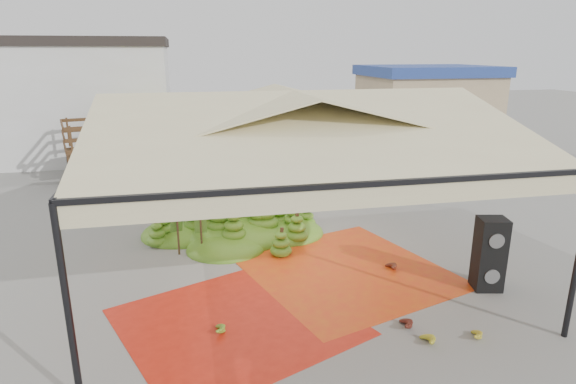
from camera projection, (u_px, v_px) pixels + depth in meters
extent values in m
plane|color=slate|center=(293.00, 262.00, 11.42)|extent=(90.00, 90.00, 0.00)
cylinder|color=black|center=(68.00, 309.00, 6.44)|extent=(0.10, 0.10, 3.00)
cylinder|color=black|center=(129.00, 170.00, 13.94)|extent=(0.10, 0.10, 3.00)
cylinder|color=black|center=(386.00, 158.00, 15.55)|extent=(0.10, 0.10, 3.00)
pyramid|color=beige|center=(293.00, 114.00, 10.43)|extent=(8.00, 8.00, 1.00)
cube|color=black|center=(293.00, 137.00, 10.57)|extent=(8.00, 8.00, 0.08)
cube|color=beige|center=(293.00, 145.00, 10.62)|extent=(8.00, 8.00, 0.36)
cube|color=silver|center=(11.00, 104.00, 21.83)|extent=(14.00, 6.00, 5.00)
cube|color=black|center=(1.00, 42.00, 21.07)|extent=(14.30, 6.30, 0.40)
cube|color=tan|center=(425.00, 111.00, 25.12)|extent=(6.00, 5.00, 3.60)
cube|color=navy|center=(428.00, 71.00, 24.54)|extent=(6.30, 5.30, 0.50)
cube|color=red|center=(236.00, 322.00, 8.90)|extent=(4.97, 4.87, 0.01)
cube|color=red|center=(346.00, 270.00, 10.99)|extent=(5.16, 5.29, 0.01)
ellipsoid|color=#4A7418|center=(236.00, 216.00, 12.97)|extent=(5.53, 4.72, 1.10)
ellipsoid|color=gold|center=(472.00, 333.00, 8.40)|extent=(0.54, 0.50, 0.20)
ellipsoid|color=gold|center=(424.00, 338.00, 8.21)|extent=(0.49, 0.41, 0.21)
ellipsoid|color=#521B12|center=(402.00, 322.00, 8.69)|extent=(0.56, 0.48, 0.23)
ellipsoid|color=#5D1D15|center=(388.00, 265.00, 10.99)|extent=(0.50, 0.42, 0.22)
ellipsoid|color=#4D7718|center=(215.00, 327.00, 8.54)|extent=(0.47, 0.39, 0.21)
ellipsoid|color=#377017|center=(203.00, 158.00, 10.30)|extent=(0.24, 0.24, 0.20)
ellipsoid|color=#377017|center=(272.00, 155.00, 10.60)|extent=(0.24, 0.24, 0.20)
ellipsoid|color=#377017|center=(337.00, 152.00, 10.90)|extent=(0.24, 0.24, 0.20)
cube|color=black|center=(487.00, 271.00, 10.07)|extent=(0.65, 0.60, 0.78)
cube|color=black|center=(492.00, 236.00, 9.85)|extent=(0.65, 0.60, 0.78)
imported|color=gray|center=(278.00, 187.00, 14.38)|extent=(0.75, 0.59, 1.81)
cube|color=#4D3319|center=(137.00, 149.00, 19.09)|extent=(5.57, 3.56, 0.12)
cube|color=silver|center=(219.00, 140.00, 20.50)|extent=(2.35, 2.65, 2.37)
cylinder|color=black|center=(91.00, 175.00, 17.59)|extent=(0.97, 0.53, 0.93)
cylinder|color=black|center=(86.00, 164.00, 19.36)|extent=(0.97, 0.53, 0.93)
cylinder|color=black|center=(180.00, 166.00, 18.99)|extent=(0.97, 0.53, 0.93)
cylinder|color=black|center=(168.00, 156.00, 20.76)|extent=(0.97, 0.53, 0.93)
cylinder|color=black|center=(222.00, 161.00, 19.73)|extent=(0.97, 0.53, 0.93)
cylinder|color=black|center=(208.00, 152.00, 21.50)|extent=(0.97, 0.53, 0.93)
ellipsoid|color=#357418|center=(136.00, 136.00, 18.94)|extent=(4.45, 2.81, 0.72)
cube|color=yellow|center=(148.00, 125.00, 19.04)|extent=(2.50, 2.50, 0.26)
cube|color=#492818|center=(306.00, 144.00, 20.95)|extent=(4.74, 3.27, 0.10)
cube|color=silver|center=(358.00, 137.00, 22.33)|extent=(2.09, 2.30, 1.99)
cylinder|color=black|center=(286.00, 164.00, 19.62)|extent=(0.82, 0.50, 0.78)
cylinder|color=black|center=(266.00, 156.00, 21.05)|extent=(0.82, 0.50, 0.78)
cylinder|color=black|center=(340.00, 157.00, 20.98)|extent=(0.82, 0.50, 0.78)
cylinder|color=black|center=(318.00, 150.00, 22.41)|extent=(0.82, 0.50, 0.78)
cylinder|color=black|center=(367.00, 153.00, 21.70)|extent=(0.82, 0.50, 0.78)
cylinder|color=black|center=(343.00, 147.00, 23.13)|extent=(0.82, 0.50, 0.78)
ellipsoid|color=#397217|center=(306.00, 135.00, 20.83)|extent=(3.78, 2.58, 0.61)
cube|color=yellow|center=(315.00, 126.00, 20.94)|extent=(2.19, 2.19, 0.22)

